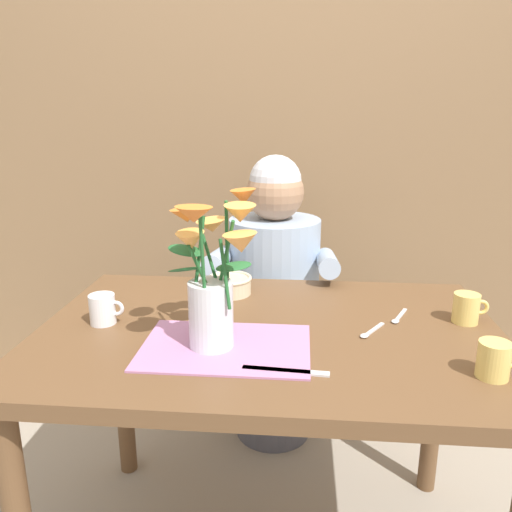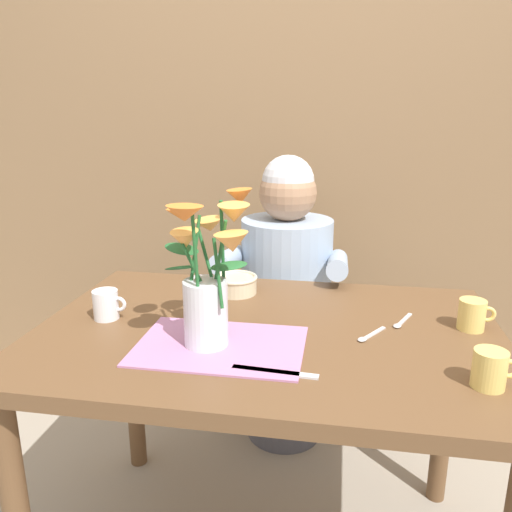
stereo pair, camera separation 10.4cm
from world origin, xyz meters
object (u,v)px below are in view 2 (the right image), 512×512
Objects in this scene: seated_person at (286,306)px; dinner_knife at (275,372)px; coffee_cup at (472,315)px; tea_cup at (106,305)px; ceramic_bowl at (236,284)px; ceramic_mug at (490,369)px; flower_vase at (207,276)px.

dinner_knife is (0.07, -0.85, 0.18)m from seated_person.
coffee_cup is 0.97m from tea_cup.
ceramic_mug reaches higher than ceramic_bowl.
ceramic_bowl is 1.46× the size of ceramic_mug.
flower_vase is 0.63m from ceramic_mug.
ceramic_mug is (0.61, -0.09, -0.14)m from flower_vase.
dinner_knife is at bearing -146.23° from coffee_cup.
dinner_knife is 0.44m from ceramic_mug.
seated_person is 0.78m from tea_cup.
coffee_cup reaches higher than dinner_knife.
coffee_cup and ceramic_mug have the same top height.
ceramic_bowl is 0.78m from ceramic_mug.
tea_cup and ceramic_mug have the same top height.
tea_cup reaches higher than ceramic_bowl.
ceramic_bowl is at bearing 115.55° from dinner_knife.
seated_person is 12.20× the size of ceramic_mug.
ceramic_mug is (0.51, -0.83, 0.22)m from seated_person.
ceramic_bowl is 0.72× the size of dinner_knife.
flower_vase is at bearing 172.07° from ceramic_mug.
flower_vase is 4.00× the size of ceramic_mug.
tea_cup is (-0.49, 0.22, 0.04)m from dinner_knife.
tea_cup is at bearing 159.56° from flower_vase.
dinner_knife is at bearing -177.64° from ceramic_mug.
seated_person is 8.35× the size of ceramic_bowl.
tea_cup reaches higher than dinner_knife.
coffee_cup is (0.66, -0.16, 0.01)m from ceramic_bowl.
flower_vase is 2.74× the size of ceramic_bowl.
ceramic_mug is (0.93, -0.20, 0.00)m from tea_cup.
dinner_knife is at bearing -87.86° from seated_person.
tea_cup is at bearing -139.58° from ceramic_bowl.
dinner_knife is at bearing -68.59° from ceramic_bowl.
flower_vase is 4.00× the size of tea_cup.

